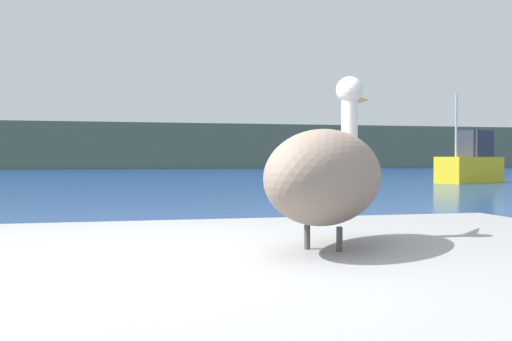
% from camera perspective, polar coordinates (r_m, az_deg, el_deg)
% --- Properties ---
extents(hillside_backdrop, '(140.00, 16.30, 6.20)m').
position_cam_1_polar(hillside_backdrop, '(85.23, -12.89, 2.31)').
color(hillside_backdrop, '#5B664C').
rests_on(hillside_backdrop, ground).
extents(pier_dock, '(3.76, 3.04, 0.88)m').
position_cam_1_polar(pier_dock, '(2.98, 7.03, -16.18)').
color(pier_dock, '#959595').
rests_on(pier_dock, ground).
extents(pelican, '(1.06, 1.23, 0.90)m').
position_cam_1_polar(pelican, '(2.85, 7.15, -0.42)').
color(pelican, gray).
rests_on(pelican, pier_dock).
extents(fishing_boat_yellow, '(4.83, 3.41, 4.86)m').
position_cam_1_polar(fishing_boat_yellow, '(34.11, 20.62, 0.69)').
color(fishing_boat_yellow, yellow).
rests_on(fishing_boat_yellow, ground).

